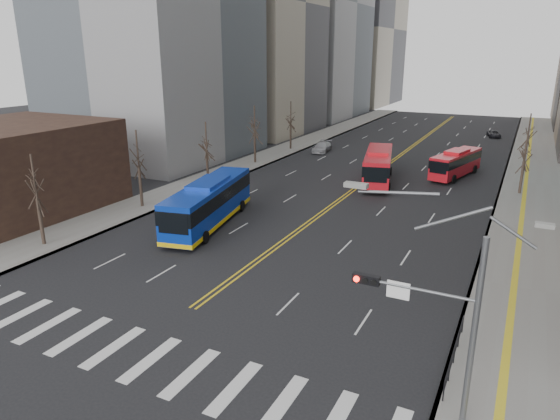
{
  "coord_description": "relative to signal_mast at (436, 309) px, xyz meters",
  "views": [
    {
      "loc": [
        16.01,
        -15.73,
        14.15
      ],
      "look_at": [
        2.81,
        10.71,
        4.75
      ],
      "focal_mm": 32.0,
      "sensor_mm": 36.0,
      "label": 1
    }
  ],
  "objects": [
    {
      "name": "red_bus_far",
      "position": [
        -4.92,
        43.04,
        -3.06
      ],
      "size": [
        4.69,
        10.3,
        3.21
      ],
      "color": "red",
      "rests_on": "ground"
    },
    {
      "name": "pedestrian_railing",
      "position": [
        0.53,
        4.0,
        -4.03
      ],
      "size": [
        0.06,
        6.06,
        1.02
      ],
      "color": "black",
      "rests_on": "sidewalk_right"
    },
    {
      "name": "centerline",
      "position": [
        -13.77,
        53.0,
        -4.85
      ],
      "size": [
        0.55,
        100.0,
        0.01
      ],
      "color": "gold",
      "rests_on": "ground"
    },
    {
      "name": "red_bus_near",
      "position": [
        -12.38,
        36.29,
        -2.76
      ],
      "size": [
        5.47,
        12.31,
        3.78
      ],
      "color": "red",
      "rests_on": "ground"
    },
    {
      "name": "signal_mast",
      "position": [
        0.0,
        0.0,
        0.0
      ],
      "size": [
        5.37,
        0.37,
        9.39
      ],
      "color": "slate",
      "rests_on": "ground"
    },
    {
      "name": "sidewalk_right",
      "position": [
        3.73,
        43.0,
        -4.78
      ],
      "size": [
        7.0,
        130.0,
        0.15
      ],
      "primitive_type": "cube",
      "color": "gray",
      "rests_on": "ground"
    },
    {
      "name": "street_trees",
      "position": [
        -20.94,
        32.55,
        0.02
      ],
      "size": [
        35.2,
        47.2,
        7.6
      ],
      "color": "#2C211B",
      "rests_on": "ground"
    },
    {
      "name": "blue_bus",
      "position": [
        -21.22,
        15.8,
        -2.83
      ],
      "size": [
        5.44,
        13.66,
        3.86
      ],
      "color": "#0B2FA7",
      "rests_on": "ground"
    },
    {
      "name": "crosswalk",
      "position": [
        -13.77,
        -2.0,
        -4.85
      ],
      "size": [
        26.7,
        4.0,
        0.01
      ],
      "color": "silver",
      "rests_on": "ground"
    },
    {
      "name": "car_dark_mid",
      "position": [
        -5.99,
        50.1,
        -4.14
      ],
      "size": [
        1.82,
        4.25,
        1.43
      ],
      "primitive_type": "imported",
      "rotation": [
        0.0,
        0.0,
        0.03
      ],
      "color": "black",
      "rests_on": "ground"
    },
    {
      "name": "ground",
      "position": [
        -13.77,
        -2.0,
        -4.86
      ],
      "size": [
        220.0,
        220.0,
        0.0
      ],
      "primitive_type": "plane",
      "color": "black"
    },
    {
      "name": "car_white",
      "position": [
        -26.27,
        19.27,
        -4.25
      ],
      "size": [
        2.51,
        3.91,
        1.22
      ],
      "primitive_type": "imported",
      "rotation": [
        0.0,
        0.0,
        0.36
      ],
      "color": "white",
      "rests_on": "ground"
    },
    {
      "name": "car_dark_far",
      "position": [
        -3.08,
        76.0,
        -4.3
      ],
      "size": [
        2.77,
        4.35,
        1.12
      ],
      "primitive_type": "imported",
      "rotation": [
        0.0,
        0.0,
        0.24
      ],
      "color": "black",
      "rests_on": "ground"
    },
    {
      "name": "sidewalk_left",
      "position": [
        -30.27,
        43.0,
        -4.78
      ],
      "size": [
        5.0,
        130.0,
        0.15
      ],
      "primitive_type": "cube",
      "color": "gray",
      "rests_on": "ground"
    },
    {
      "name": "car_silver",
      "position": [
        -24.76,
        50.28,
        -4.12
      ],
      "size": [
        2.64,
        5.26,
        1.47
      ],
      "primitive_type": "imported",
      "rotation": [
        0.0,
        0.0,
        0.12
      ],
      "color": "#A3A4A8",
      "rests_on": "ground"
    }
  ]
}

